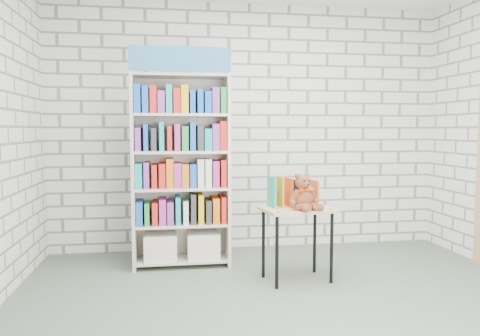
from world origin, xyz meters
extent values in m
plane|color=#525C4E|center=(0.00, 0.00, 0.00)|extent=(4.50, 4.50, 0.00)
cube|color=silver|center=(0.00, 2.00, 1.40)|extent=(4.50, 0.02, 2.80)
cube|color=silver|center=(0.00, -2.00, 1.40)|extent=(4.50, 0.02, 2.80)
cube|color=beige|center=(-1.27, 1.35, 0.96)|extent=(0.03, 0.37, 1.92)
cube|color=beige|center=(-0.34, 1.35, 0.96)|extent=(0.03, 0.37, 1.92)
cube|color=beige|center=(-0.80, 1.53, 0.96)|extent=(0.96, 0.02, 1.92)
cube|color=teal|center=(-0.80, 1.17, 2.04)|extent=(0.96, 0.02, 0.24)
cube|color=beige|center=(-0.80, 1.35, 0.06)|extent=(0.90, 0.35, 0.03)
cube|color=beige|center=(-0.80, 1.35, 0.43)|extent=(0.90, 0.35, 0.03)
cube|color=beige|center=(-0.80, 1.35, 0.79)|extent=(0.90, 0.35, 0.03)
cube|color=beige|center=(-0.80, 1.35, 1.15)|extent=(0.90, 0.35, 0.03)
cube|color=beige|center=(-0.80, 1.35, 1.52)|extent=(0.90, 0.35, 0.03)
cube|color=beige|center=(-0.80, 1.35, 1.90)|extent=(0.90, 0.35, 0.03)
cube|color=silver|center=(-1.02, 1.35, 0.21)|extent=(0.32, 0.31, 0.26)
cube|color=silver|center=(-0.59, 1.35, 0.21)|extent=(0.32, 0.31, 0.26)
cube|color=white|center=(-0.80, 1.34, 0.57)|extent=(0.90, 0.31, 0.26)
cube|color=purple|center=(-0.80, 1.34, 0.93)|extent=(0.90, 0.31, 0.26)
cube|color=#333338|center=(-0.80, 1.34, 1.30)|extent=(0.90, 0.31, 0.26)
cube|color=red|center=(-0.80, 1.34, 1.66)|extent=(0.90, 0.31, 0.26)
cube|color=tan|center=(0.22, 0.72, 0.66)|extent=(0.68, 0.52, 0.03)
cylinder|color=black|center=(-0.02, 0.51, 0.32)|extent=(0.03, 0.03, 0.64)
cylinder|color=black|center=(-0.07, 0.84, 0.32)|extent=(0.03, 0.03, 0.64)
cylinder|color=black|center=(0.50, 0.59, 0.32)|extent=(0.03, 0.03, 0.64)
cylinder|color=black|center=(0.45, 0.92, 0.32)|extent=(0.03, 0.03, 0.64)
cylinder|color=black|center=(-0.01, 0.52, 0.67)|extent=(0.04, 0.04, 0.01)
cylinder|color=black|center=(0.49, 0.60, 0.67)|extent=(0.04, 0.04, 0.01)
cube|color=teal|center=(-0.01, 0.78, 0.80)|extent=(0.04, 0.19, 0.26)
cube|color=orange|center=(0.08, 0.80, 0.80)|extent=(0.04, 0.19, 0.26)
cube|color=#E05518|center=(0.16, 0.81, 0.80)|extent=(0.04, 0.19, 0.26)
cube|color=black|center=(0.24, 0.82, 0.80)|extent=(0.04, 0.19, 0.26)
cube|color=silver|center=(0.33, 0.83, 0.80)|extent=(0.04, 0.19, 0.26)
cube|color=#CA5623|center=(0.41, 0.85, 0.80)|extent=(0.04, 0.19, 0.26)
ellipsoid|color=brown|center=(0.24, 0.64, 0.76)|extent=(0.19, 0.16, 0.19)
sphere|color=brown|center=(0.24, 0.64, 0.91)|extent=(0.14, 0.14, 0.14)
sphere|color=brown|center=(0.19, 0.63, 0.97)|extent=(0.05, 0.05, 0.05)
sphere|color=brown|center=(0.29, 0.67, 0.97)|extent=(0.05, 0.05, 0.05)
sphere|color=brown|center=(0.26, 0.59, 0.89)|extent=(0.05, 0.05, 0.05)
sphere|color=black|center=(0.24, 0.58, 0.93)|extent=(0.02, 0.02, 0.02)
sphere|color=black|center=(0.29, 0.59, 0.93)|extent=(0.02, 0.02, 0.02)
sphere|color=black|center=(0.27, 0.56, 0.90)|extent=(0.02, 0.02, 0.02)
cylinder|color=brown|center=(0.16, 0.59, 0.79)|extent=(0.11, 0.07, 0.13)
cylinder|color=brown|center=(0.34, 0.66, 0.79)|extent=(0.10, 0.10, 0.13)
sphere|color=brown|center=(0.14, 0.57, 0.74)|extent=(0.05, 0.05, 0.05)
sphere|color=brown|center=(0.37, 0.65, 0.74)|extent=(0.05, 0.05, 0.05)
cylinder|color=brown|center=(0.22, 0.53, 0.71)|extent=(0.13, 0.15, 0.08)
cylinder|color=brown|center=(0.33, 0.57, 0.71)|extent=(0.06, 0.14, 0.08)
sphere|color=brown|center=(0.22, 0.47, 0.70)|extent=(0.07, 0.07, 0.07)
sphere|color=brown|center=(0.37, 0.52, 0.70)|extent=(0.07, 0.07, 0.07)
cone|color=red|center=(0.23, 0.58, 0.85)|extent=(0.07, 0.07, 0.05)
cone|color=red|center=(0.29, 0.60, 0.85)|extent=(0.07, 0.07, 0.05)
sphere|color=red|center=(0.26, 0.59, 0.85)|extent=(0.03, 0.03, 0.03)
camera|label=1|loc=(-0.94, -3.34, 1.37)|focal=35.00mm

